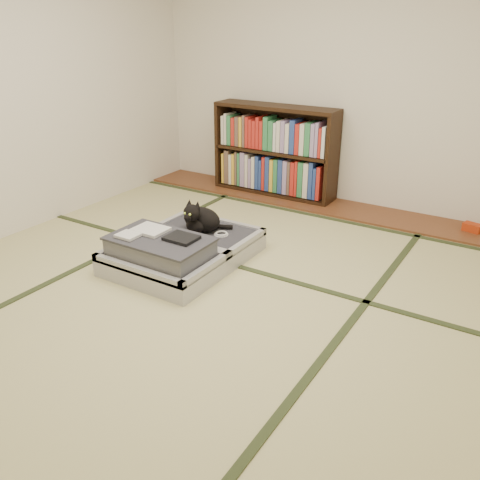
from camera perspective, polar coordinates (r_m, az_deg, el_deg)
The scene contains 10 objects.
floor at distance 3.54m, azimuth -3.70°, elevation -5.47°, with size 4.50×4.50×0.00m, color #CCC588.
wood_strip at distance 5.15m, azimuth 9.31°, elevation 3.90°, with size 4.00×0.50×0.02m, color brown.
red_item at distance 4.85m, azimuth 24.64°, elevation 1.29°, with size 0.15×0.09×0.07m, color #AE2E0D.
room_shell at distance 3.11m, azimuth -4.44°, elevation 18.82°, with size 4.50×4.50×4.50m.
tatami_borders at distance 3.90m, azimuth 0.50°, elevation -2.44°, with size 4.00×4.50×0.01m.
bookcase at distance 5.33m, azimuth 3.92°, elevation 9.79°, with size 1.31×0.30×0.92m.
suitcase at distance 3.86m, azimuth -6.73°, elevation -1.15°, with size 0.82×1.09×0.32m.
cat at distance 4.02m, azimuth -4.51°, elevation 2.35°, with size 0.36×0.37×0.29m.
cable_coil at distance 3.98m, azimuth -2.12°, elevation 0.67°, with size 0.11×0.11×0.03m.
hanger at distance 4.06m, azimuth -7.28°, elevation -1.48°, with size 0.39×0.19×0.01m.
Camera 1 is at (1.83, -2.50, 1.72)m, focal length 38.00 mm.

